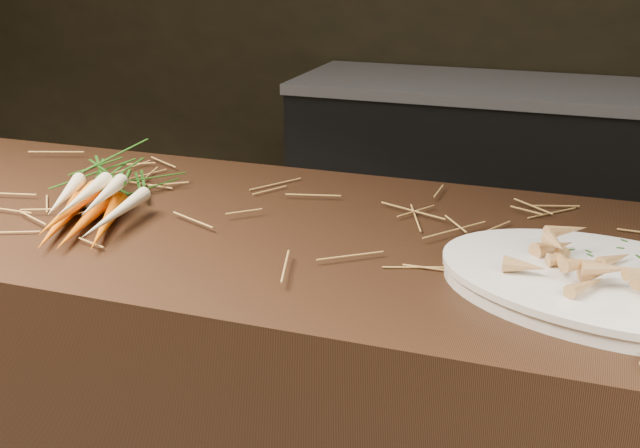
# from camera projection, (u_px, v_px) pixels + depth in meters

# --- Properties ---
(main_counter) EXTENTS (2.40, 0.70, 0.90)m
(main_counter) POSITION_uv_depth(u_px,v_px,m) (265.00, 444.00, 1.54)
(main_counter) COLOR black
(main_counter) RESTS_ON ground
(back_counter) EXTENTS (1.82, 0.62, 0.84)m
(back_counter) POSITION_uv_depth(u_px,v_px,m) (528.00, 192.00, 3.12)
(back_counter) COLOR black
(back_counter) RESTS_ON ground
(straw_bedding) EXTENTS (1.40, 0.60, 0.02)m
(straw_bedding) POSITION_uv_depth(u_px,v_px,m) (259.00, 219.00, 1.38)
(straw_bedding) COLOR #A9833D
(straw_bedding) RESTS_ON main_counter
(root_veg_bunch) EXTENTS (0.26, 0.46, 0.08)m
(root_veg_bunch) POSITION_uv_depth(u_px,v_px,m) (105.00, 186.00, 1.46)
(root_veg_bunch) COLOR #ED5503
(root_veg_bunch) RESTS_ON main_counter
(serving_platter) EXTENTS (0.53, 0.42, 0.03)m
(serving_platter) POSITION_uv_depth(u_px,v_px,m) (608.00, 288.00, 1.11)
(serving_platter) COLOR white
(serving_platter) RESTS_ON main_counter
(roasted_veg_heap) EXTENTS (0.26, 0.22, 0.05)m
(roasted_veg_heap) POSITION_uv_depth(u_px,v_px,m) (612.00, 262.00, 1.09)
(roasted_veg_heap) COLOR #A56E38
(roasted_veg_heap) RESTS_ON serving_platter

